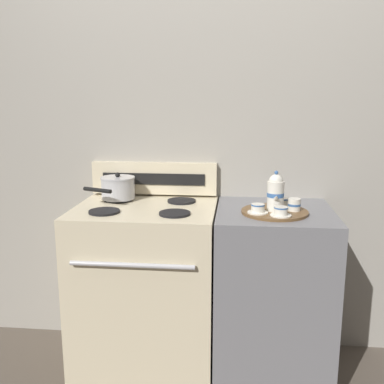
% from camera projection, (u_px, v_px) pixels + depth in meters
% --- Properties ---
extents(ground_plane, '(6.00, 6.00, 0.00)m').
position_uv_depth(ground_plane, '(201.00, 366.00, 2.57)').
color(ground_plane, brown).
extents(wall_back, '(6.00, 0.05, 2.20)m').
position_uv_depth(wall_back, '(207.00, 168.00, 2.67)').
color(wall_back, '#9E998E').
rests_on(wall_back, ground).
extents(stove, '(0.76, 0.64, 0.94)m').
position_uv_depth(stove, '(147.00, 288.00, 2.51)').
color(stove, beige).
rests_on(stove, ground).
extents(control_panel, '(0.74, 0.05, 0.19)m').
position_uv_depth(control_panel, '(154.00, 178.00, 2.66)').
color(control_panel, beige).
rests_on(control_panel, stove).
extents(side_counter, '(0.61, 0.61, 0.93)m').
position_uv_depth(side_counter, '(272.00, 293.00, 2.44)').
color(side_counter, slate).
rests_on(side_counter, ground).
extents(saucepan, '(0.25, 0.31, 0.15)m').
position_uv_depth(saucepan, '(118.00, 188.00, 2.54)').
color(saucepan, '#B7B7BC').
rests_on(saucepan, stove).
extents(serving_tray, '(0.34, 0.34, 0.01)m').
position_uv_depth(serving_tray, '(275.00, 212.00, 2.28)').
color(serving_tray, brown).
rests_on(serving_tray, side_counter).
extents(teapot, '(0.09, 0.14, 0.21)m').
position_uv_depth(teapot, '(276.00, 193.00, 2.26)').
color(teapot, white).
rests_on(teapot, serving_tray).
extents(teacup_left, '(0.10, 0.10, 0.05)m').
position_uv_depth(teacup_left, '(283.00, 202.00, 2.36)').
color(teacup_left, white).
rests_on(teacup_left, serving_tray).
extents(teacup_right, '(0.10, 0.10, 0.05)m').
position_uv_depth(teacup_right, '(281.00, 211.00, 2.17)').
color(teacup_right, white).
rests_on(teacup_right, serving_tray).
extents(teacup_front, '(0.10, 0.10, 0.05)m').
position_uv_depth(teacup_front, '(258.00, 209.00, 2.23)').
color(teacup_front, white).
rests_on(teacup_front, serving_tray).
extents(creamer_jug, '(0.06, 0.06, 0.06)m').
position_uv_depth(creamer_jug, '(294.00, 205.00, 2.27)').
color(creamer_jug, white).
rests_on(creamer_jug, serving_tray).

